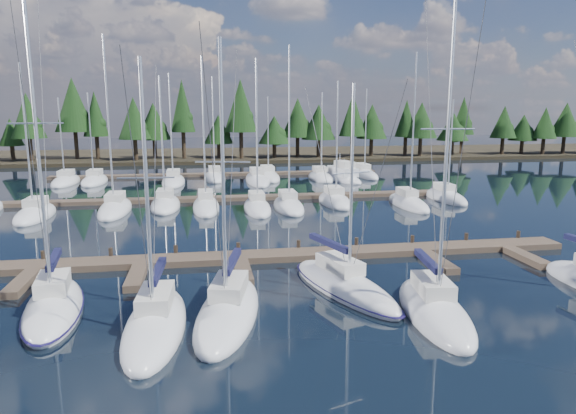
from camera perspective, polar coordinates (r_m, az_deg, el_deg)
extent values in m
plane|color=black|center=(44.53, -6.50, -1.48)|extent=(260.00, 260.00, 0.00)
cube|color=black|center=(103.88, -8.24, 5.73)|extent=(220.00, 30.00, 0.60)
cube|color=brown|center=(32.87, -5.41, -5.59)|extent=(44.00, 2.00, 0.40)
cube|color=brown|center=(31.54, -27.49, -7.53)|extent=(0.90, 4.00, 0.40)
cube|color=brown|center=(30.20, -16.52, -7.51)|extent=(0.90, 4.00, 0.40)
cube|color=brown|center=(30.01, -5.00, -7.20)|extent=(0.90, 4.00, 0.40)
cube|color=brown|center=(31.01, 6.20, -6.62)|extent=(0.90, 4.00, 0.40)
cube|color=brown|center=(33.08, 16.32, -5.88)|extent=(0.90, 4.00, 0.40)
cube|color=brown|center=(36.04, 24.99, -5.10)|extent=(0.90, 4.00, 0.40)
cylinder|color=black|center=(35.13, -25.54, -5.13)|extent=(0.26, 0.26, 0.90)
cylinder|color=black|center=(34.21, -19.08, -5.06)|extent=(0.26, 0.26, 0.90)
cylinder|color=black|center=(33.75, -12.35, -4.91)|extent=(0.26, 0.26, 0.90)
cylinder|color=black|center=(33.76, -5.54, -4.70)|extent=(0.26, 0.26, 0.90)
cylinder|color=black|center=(34.24, 1.18, -4.43)|extent=(0.26, 0.26, 0.90)
cylinder|color=black|center=(35.17, 7.61, -4.11)|extent=(0.26, 0.26, 0.90)
cylinder|color=black|center=(36.51, 13.64, -3.76)|extent=(0.26, 0.26, 0.90)
cylinder|color=black|center=(38.23, 19.18, -3.41)|extent=(0.26, 0.26, 0.90)
cylinder|color=black|center=(40.28, 24.20, -3.06)|extent=(0.26, 0.26, 0.90)
cube|color=brown|center=(54.30, -7.06, 0.97)|extent=(50.00, 1.80, 0.40)
cube|color=brown|center=(74.07, -7.72, 3.61)|extent=(46.00, 1.80, 0.40)
ellipsoid|color=silver|center=(27.04, -24.56, -10.37)|extent=(3.59, 8.26, 1.90)
cube|color=beige|center=(27.02, -24.66, -7.70)|extent=(1.72, 2.72, 0.70)
cylinder|color=silver|center=(25.01, -26.13, 6.71)|extent=(0.18, 0.18, 14.32)
cylinder|color=silver|center=(27.72, -24.55, -5.61)|extent=(0.61, 3.50, 0.12)
cube|color=#121333|center=(27.68, -24.57, -5.31)|extent=(0.81, 3.37, 0.30)
cylinder|color=silver|center=(24.98, -26.27, 8.34)|extent=(2.25, 0.38, 0.07)
cylinder|color=#3F3F44|center=(23.32, -26.72, 6.06)|extent=(0.51, 3.44, 14.62)
cylinder|color=#3F3F44|center=(27.11, -25.45, 6.69)|extent=(0.62, 4.23, 14.63)
ellipsoid|color=#100B38|center=(27.02, -24.58, -10.24)|extent=(3.74, 8.59, 0.18)
ellipsoid|color=silver|center=(23.59, -14.51, -12.84)|extent=(2.97, 8.60, 1.90)
cube|color=beige|center=(23.53, -14.50, -9.75)|extent=(1.53, 2.78, 0.70)
cylinder|color=silver|center=(21.48, -15.43, 1.76)|extent=(0.17, 0.17, 10.49)
cylinder|color=silver|center=(24.24, -14.26, -7.24)|extent=(0.31, 3.73, 0.12)
cube|color=#121333|center=(24.19, -14.27, -6.90)|extent=(0.54, 3.58, 0.30)
cylinder|color=silver|center=(21.41, -15.50, 3.15)|extent=(2.28, 0.19, 0.07)
cylinder|color=#3F3F44|center=(19.73, -16.22, 0.49)|extent=(0.22, 3.67, 10.79)
cylinder|color=#3F3F44|center=(23.70, -14.58, 2.27)|extent=(0.27, 4.52, 10.80)
ellipsoid|color=silver|center=(24.35, -6.67, -11.77)|extent=(4.46, 9.28, 1.90)
cube|color=beige|center=(24.33, -6.56, -8.76)|extent=(2.02, 3.10, 0.70)
cylinder|color=silver|center=(22.22, -7.23, 3.53)|extent=(0.19, 0.19, 11.38)
cylinder|color=silver|center=(25.10, -6.20, -6.33)|extent=(0.95, 3.87, 0.12)
cube|color=#121333|center=(25.05, -6.21, -6.00)|extent=(1.13, 3.74, 0.30)
cylinder|color=silver|center=(22.15, -7.26, 4.99)|extent=(2.34, 0.57, 0.07)
cylinder|color=#3F3F44|center=(20.37, -8.15, 2.42)|extent=(0.85, 3.79, 11.69)
cylinder|color=#3F3F44|center=(24.55, -6.27, 3.90)|extent=(1.03, 4.66, 11.69)
ellipsoid|color=silver|center=(27.64, 6.25, -8.95)|extent=(5.08, 9.43, 1.90)
cube|color=beige|center=(27.62, 5.78, -6.33)|extent=(2.15, 3.19, 0.70)
cylinder|color=silver|center=(25.89, 7.07, 2.72)|extent=(0.20, 0.20, 9.72)
cylinder|color=silver|center=(28.30, 4.60, -4.30)|extent=(1.35, 3.87, 0.12)
cube|color=#121333|center=(28.26, 4.60, -4.01)|extent=(1.51, 3.76, 0.30)
cylinder|color=silver|center=(25.82, 7.10, 3.79)|extent=(2.06, 0.72, 0.07)
cylinder|color=#3F3F44|center=(24.33, 9.67, 1.77)|extent=(1.25, 3.78, 10.03)
cylinder|color=#3F3F44|center=(27.92, 4.26, 3.06)|extent=(1.53, 4.65, 10.03)
ellipsoid|color=#100B38|center=(27.62, 6.26, -8.81)|extent=(5.28, 9.81, 0.18)
ellipsoid|color=silver|center=(25.29, 15.93, -11.25)|extent=(3.64, 8.48, 1.90)
cube|color=beige|center=(25.24, 15.79, -8.38)|extent=(1.75, 2.79, 0.70)
cylinder|color=silver|center=(23.15, 17.25, 6.56)|extent=(0.18, 0.18, 13.90)
cylinder|color=silver|center=(25.90, 15.22, -6.11)|extent=(0.59, 3.60, 0.12)
cube|color=#121333|center=(25.86, 15.24, -5.79)|extent=(0.80, 3.46, 0.30)
cylinder|color=silver|center=(23.12, 17.35, 8.28)|extent=(2.32, 0.37, 0.07)
cylinder|color=#3F3F44|center=(21.51, 18.75, 5.77)|extent=(0.50, 3.53, 14.21)
cylinder|color=#3F3F44|center=(25.22, 15.63, 6.63)|extent=(0.60, 4.35, 14.21)
ellipsoid|color=silver|center=(50.67, -26.26, -0.87)|extent=(2.77, 8.09, 1.90)
cube|color=beige|center=(50.84, -26.24, 0.55)|extent=(1.52, 2.59, 0.70)
cylinder|color=silver|center=(49.46, -27.07, 6.99)|extent=(0.16, 0.16, 12.27)
ellipsoid|color=silver|center=(50.60, -18.65, -0.32)|extent=(2.76, 9.39, 1.90)
cube|color=beige|center=(50.85, -18.65, 1.11)|extent=(1.52, 3.00, 0.70)
cylinder|color=silver|center=(49.28, -19.33, 9.06)|extent=(0.16, 0.16, 14.86)
ellipsoid|color=silver|center=(51.40, -13.46, 0.13)|extent=(2.82, 8.39, 1.90)
cube|color=beige|center=(51.61, -13.49, 1.52)|extent=(1.55, 2.69, 0.70)
cylinder|color=silver|center=(50.20, -13.83, 7.45)|extent=(0.16, 0.16, 11.48)
ellipsoid|color=silver|center=(49.88, -9.10, -0.03)|extent=(2.52, 9.20, 1.90)
cube|color=beige|center=(50.12, -9.14, 1.41)|extent=(1.38, 2.94, 0.70)
cylinder|color=silver|center=(48.57, -9.36, 8.51)|extent=(0.16, 0.16, 13.18)
ellipsoid|color=silver|center=(48.63, -3.45, -0.19)|extent=(2.46, 8.23, 1.90)
cube|color=beige|center=(48.82, -3.51, 1.28)|extent=(1.35, 2.63, 0.70)
cylinder|color=silver|center=(47.36, -3.50, 8.42)|extent=(0.16, 0.16, 12.92)
ellipsoid|color=silver|center=(49.24, 0.05, -0.03)|extent=(2.69, 8.14, 1.90)
cube|color=beige|center=(49.42, -0.03, 1.42)|extent=(1.48, 2.60, 0.70)
cylinder|color=silver|center=(47.96, 0.13, 9.18)|extent=(0.16, 0.16, 14.11)
ellipsoid|color=silver|center=(52.13, 5.23, 0.54)|extent=(2.81, 8.06, 1.90)
cube|color=beige|center=(52.32, 5.14, 1.91)|extent=(1.55, 2.58, 0.70)
cylinder|color=silver|center=(50.98, 5.47, 7.55)|extent=(0.16, 0.16, 11.11)
ellipsoid|color=silver|center=(52.06, 13.20, 0.28)|extent=(2.43, 8.64, 1.90)
cube|color=beige|center=(52.25, 13.07, 1.65)|extent=(1.34, 2.77, 0.70)
cylinder|color=silver|center=(50.84, 13.76, 8.71)|extent=(0.16, 0.16, 13.64)
ellipsoid|color=silver|center=(56.58, 17.12, 0.91)|extent=(2.60, 8.08, 1.90)
cube|color=beige|center=(56.75, 17.01, 2.18)|extent=(1.43, 2.59, 0.70)
cylinder|color=silver|center=(55.57, 17.63, 6.48)|extent=(0.16, 0.16, 9.40)
ellipsoid|color=silver|center=(71.79, -23.45, 2.53)|extent=(2.89, 8.96, 1.90)
cube|color=beige|center=(72.08, -23.44, 3.53)|extent=(1.59, 2.87, 0.70)
cylinder|color=silver|center=(70.84, -23.89, 7.09)|extent=(0.16, 0.16, 9.83)
ellipsoid|color=silver|center=(70.91, -20.69, 2.64)|extent=(2.92, 8.79, 1.90)
cube|color=beige|center=(71.19, -20.69, 3.64)|extent=(1.61, 2.81, 0.70)
cylinder|color=silver|center=(69.94, -21.09, 7.50)|extent=(0.16, 0.16, 10.41)
ellipsoid|color=silver|center=(67.67, -12.60, 2.71)|extent=(2.89, 9.97, 1.90)
cube|color=beige|center=(68.01, -12.62, 3.77)|extent=(1.59, 3.19, 0.70)
cylinder|color=silver|center=(66.55, -12.89, 8.83)|extent=(0.16, 0.16, 12.77)
ellipsoid|color=silver|center=(70.56, -8.14, 3.19)|extent=(2.88, 9.03, 1.90)
cube|color=beige|center=(70.85, -8.18, 4.20)|extent=(1.58, 2.89, 0.70)
cylinder|color=silver|center=(69.51, -8.29, 9.00)|extent=(0.16, 0.16, 12.61)
ellipsoid|color=silver|center=(67.75, -3.43, 2.97)|extent=(2.90, 12.02, 1.90)
cube|color=beige|center=(68.19, -3.49, 4.03)|extent=(1.59, 3.85, 0.70)
cylinder|color=silver|center=(66.52, -3.45, 9.47)|extent=(0.16, 0.16, 13.69)
ellipsoid|color=silver|center=(70.77, -2.24, 3.32)|extent=(2.99, 10.17, 1.90)
cube|color=beige|center=(71.12, -2.30, 4.33)|extent=(1.64, 3.25, 0.70)
cylinder|color=silver|center=(69.73, -2.22, 8.07)|extent=(0.16, 0.16, 10.09)
ellipsoid|color=silver|center=(69.97, 3.65, 3.22)|extent=(2.99, 8.21, 1.90)
cube|color=beige|center=(70.21, 3.58, 4.23)|extent=(1.64, 2.63, 0.70)
cylinder|color=silver|center=(69.01, 3.78, 8.22)|extent=(0.16, 0.16, 10.56)
ellipsoid|color=silver|center=(74.29, 8.37, 3.57)|extent=(2.75, 10.51, 1.90)
cube|color=beige|center=(74.65, 8.27, 4.54)|extent=(1.51, 3.36, 0.70)
cylinder|color=silver|center=(73.26, 8.63, 8.52)|extent=(0.16, 0.16, 11.17)
ellipsoid|color=silver|center=(69.03, 6.08, 3.03)|extent=(4.76, 9.13, 1.74)
cube|color=silver|center=(68.88, 6.10, 3.98)|extent=(3.19, 5.15, 1.16)
cube|color=beige|center=(68.39, 6.29, 4.75)|extent=(2.23, 3.32, 0.87)
cylinder|color=silver|center=(69.47, 5.79, 5.33)|extent=(0.10, 0.10, 1.55)
cylinder|color=black|center=(102.62, -28.26, 5.34)|extent=(0.70, 0.70, 2.45)
cone|color=black|center=(102.41, -28.45, 7.35)|extent=(4.14, 4.14, 4.77)
ellipsoid|color=black|center=(102.30, -28.13, 6.76)|extent=(2.49, 2.49, 2.49)
cylinder|color=black|center=(98.30, -26.68, 5.72)|extent=(0.70, 0.70, 3.91)
cone|color=black|center=(98.06, -26.97, 9.06)|extent=(5.67, 5.67, 7.59)
ellipsoid|color=black|center=(97.95, -26.61, 8.07)|extent=(3.40, 3.40, 3.40)
cylinder|color=black|center=(99.54, -22.46, 6.37)|extent=(0.70, 0.70, 4.83)
cone|color=black|center=(99.33, -22.76, 10.45)|extent=(6.64, 6.64, 9.39)
ellipsoid|color=black|center=(99.23, -22.38, 9.24)|extent=(3.99, 3.99, 3.99)
cylinder|color=black|center=(97.99, -20.41, 6.21)|extent=(0.70, 0.70, 4.02)
cone|color=black|center=(97.75, -20.65, 9.67)|extent=(4.37, 4.37, 7.82)
ellipsoid|color=black|center=(97.69, -20.28, 8.64)|extent=(2.62, 2.62, 2.62)
cylinder|color=black|center=(93.25, -16.58, 6.13)|extent=(0.70, 0.70, 3.67)
cone|color=black|center=(92.99, -16.76, 9.44)|extent=(5.45, 5.45, 7.13)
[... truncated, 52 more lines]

